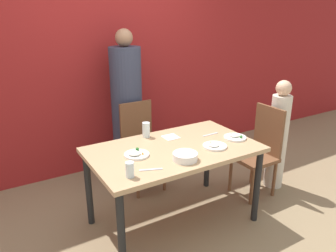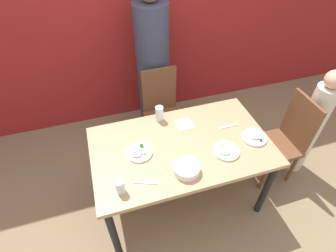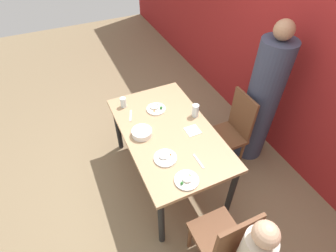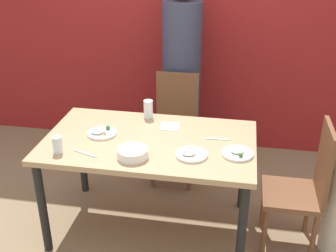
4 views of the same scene
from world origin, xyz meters
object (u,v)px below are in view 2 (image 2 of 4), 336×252
person_child (310,127)px  bowl_curry (187,168)px  chair_child_spot (284,139)px  glass_water_tall (120,187)px  plate_rice_adult (139,152)px  person_adult (153,71)px  chair_adult_spot (162,110)px

person_child → bowl_curry: person_child is taller
person_child → chair_child_spot: bearing=-180.0°
glass_water_tall → plate_rice_adult: bearing=57.4°
person_child → bowl_curry: bearing=-169.5°
person_adult → person_child: (1.30, -1.13, -0.21)m
person_child → bowl_curry: size_ratio=6.05×
plate_rice_adult → glass_water_tall: bearing=-122.6°
chair_child_spot → bowl_curry: (-1.15, -0.26, 0.29)m
person_child → plate_rice_adult: 1.73m
glass_water_tall → person_adult: bearing=66.6°
person_adult → glass_water_tall: (-0.62, -1.43, 0.03)m
bowl_curry → person_adult: bearing=85.5°
person_adult → glass_water_tall: 1.55m
chair_adult_spot → glass_water_tall: bearing=-119.6°
person_adult → bowl_curry: bearing=-94.5°
glass_water_tall → chair_child_spot: bearing=10.0°
chair_child_spot → bowl_curry: chair_child_spot is taller
chair_child_spot → glass_water_tall: chair_child_spot is taller
bowl_curry → glass_water_tall: 0.51m
chair_child_spot → person_child: (0.27, 0.00, 0.08)m
chair_adult_spot → person_child: 1.53m
chair_adult_spot → bowl_curry: 1.10m
chair_adult_spot → glass_water_tall: size_ratio=8.29×
chair_child_spot → plate_rice_adult: chair_child_spot is taller
chair_adult_spot → person_adult: person_adult is taller
chair_child_spot → person_adult: 1.56m
glass_water_tall → chair_adult_spot: bearing=60.4°
person_adult → plate_rice_adult: bearing=-110.5°
person_child → bowl_curry: (-1.41, -0.26, 0.22)m
plate_rice_adult → person_adult: bearing=69.5°
person_child → glass_water_tall: 1.96m
chair_adult_spot → bowl_curry: size_ratio=4.76×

